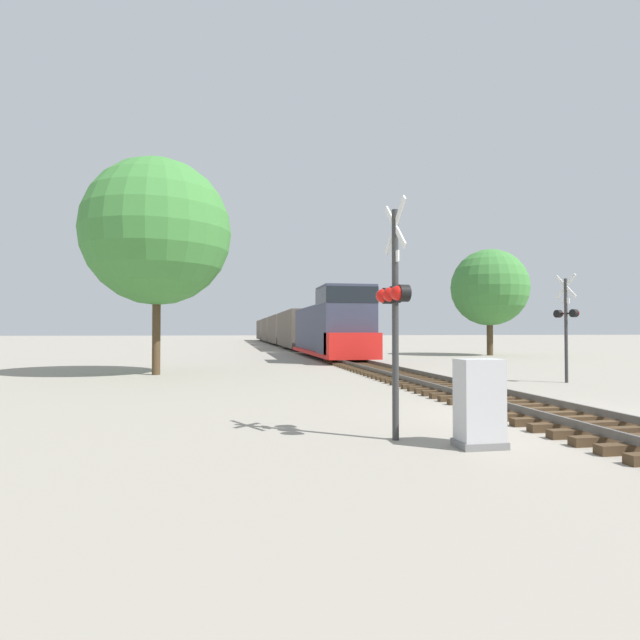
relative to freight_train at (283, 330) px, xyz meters
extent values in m
plane|color=gray|center=(0.00, -55.28, -2.07)|extent=(400.00, 400.00, 0.00)
cube|color=#42301E|center=(0.00, -57.98, -1.99)|extent=(2.60, 0.22, 0.16)
cube|color=#42301E|center=(0.00, -57.38, -1.99)|extent=(2.60, 0.22, 0.16)
cube|color=#42301E|center=(0.00, -56.78, -1.99)|extent=(2.60, 0.22, 0.16)
cube|color=#42301E|center=(0.00, -56.18, -1.99)|extent=(2.60, 0.22, 0.16)
cube|color=#42301E|center=(0.00, -55.58, -1.99)|extent=(2.60, 0.22, 0.16)
cube|color=#42301E|center=(0.00, -54.98, -1.99)|extent=(2.60, 0.22, 0.16)
cube|color=#42301E|center=(0.00, -54.38, -1.99)|extent=(2.60, 0.22, 0.16)
cube|color=#42301E|center=(0.00, -53.78, -1.99)|extent=(2.60, 0.22, 0.16)
cube|color=#42301E|center=(0.00, -53.18, -1.99)|extent=(2.60, 0.22, 0.16)
cube|color=#42301E|center=(0.00, -52.58, -1.99)|extent=(2.60, 0.22, 0.16)
cube|color=#42301E|center=(0.00, -51.98, -1.99)|extent=(2.60, 0.22, 0.16)
cube|color=#42301E|center=(0.00, -51.38, -1.99)|extent=(2.60, 0.22, 0.16)
cube|color=#42301E|center=(0.00, -50.78, -1.99)|extent=(2.60, 0.22, 0.16)
cube|color=#42301E|center=(0.00, -50.18, -1.99)|extent=(2.60, 0.22, 0.16)
cube|color=#42301E|center=(0.00, -49.58, -1.99)|extent=(2.60, 0.22, 0.16)
cube|color=#42301E|center=(0.00, -48.98, -1.99)|extent=(2.60, 0.22, 0.16)
cube|color=#42301E|center=(0.00, -48.38, -1.99)|extent=(2.60, 0.22, 0.16)
cube|color=#42301E|center=(0.00, -47.78, -1.99)|extent=(2.60, 0.22, 0.16)
cube|color=#42301E|center=(0.00, -47.18, -1.99)|extent=(2.60, 0.22, 0.16)
cube|color=#42301E|center=(0.00, -46.58, -1.99)|extent=(2.60, 0.22, 0.16)
cube|color=#42301E|center=(0.00, -45.98, -1.99)|extent=(2.60, 0.22, 0.16)
cube|color=#42301E|center=(0.00, -45.38, -1.99)|extent=(2.60, 0.22, 0.16)
cube|color=#42301E|center=(0.00, -44.78, -1.99)|extent=(2.60, 0.22, 0.16)
cube|color=#42301E|center=(0.00, -44.18, -1.99)|extent=(2.60, 0.22, 0.16)
cube|color=#42301E|center=(0.00, -43.58, -1.99)|extent=(2.60, 0.22, 0.16)
cube|color=#42301E|center=(0.00, -42.98, -1.99)|extent=(2.60, 0.22, 0.16)
cube|color=#42301E|center=(0.00, -42.38, -1.99)|extent=(2.60, 0.22, 0.16)
cube|color=#42301E|center=(0.00, -41.78, -1.99)|extent=(2.60, 0.22, 0.16)
cube|color=#42301E|center=(0.00, -41.18, -1.99)|extent=(2.60, 0.22, 0.16)
cube|color=#42301E|center=(0.00, -40.58, -1.99)|extent=(2.60, 0.22, 0.16)
cube|color=#42301E|center=(0.00, -39.98, -1.99)|extent=(2.60, 0.22, 0.16)
cube|color=#42301E|center=(0.00, -39.38, -1.99)|extent=(2.60, 0.22, 0.16)
cube|color=#42301E|center=(0.00, -38.78, -1.99)|extent=(2.60, 0.22, 0.16)
cube|color=#42301E|center=(0.00, -38.18, -1.99)|extent=(2.60, 0.22, 0.16)
cube|color=#42301E|center=(0.00, -37.58, -1.99)|extent=(2.60, 0.22, 0.16)
cube|color=#42301E|center=(0.00, -36.98, -1.99)|extent=(2.60, 0.22, 0.16)
cube|color=#42301E|center=(0.00, -36.38, -1.99)|extent=(2.60, 0.22, 0.16)
cube|color=#42301E|center=(0.00, -35.78, -1.99)|extent=(2.60, 0.22, 0.16)
cube|color=#56514C|center=(-0.72, -55.28, -1.83)|extent=(0.07, 160.00, 0.15)
cube|color=#56514C|center=(0.72, -55.28, -1.83)|extent=(0.07, 160.00, 0.15)
cube|color=#33384C|center=(0.00, -27.90, -0.06)|extent=(2.63, 11.29, 3.41)
cube|color=#33384C|center=(0.00, -35.81, 0.42)|extent=(3.10, 3.55, 4.37)
cube|color=black|center=(0.00, -35.81, 1.98)|extent=(3.13, 3.59, 0.96)
cube|color=red|center=(0.00, -37.59, -1.00)|extent=(3.10, 1.61, 1.53)
cube|color=red|center=(0.00, -30.33, -1.64)|extent=(3.16, 15.81, 0.24)
cube|color=black|center=(0.00, -35.57, -1.57)|extent=(1.58, 2.20, 1.00)
cube|color=black|center=(0.00, -25.08, -1.57)|extent=(1.58, 2.20, 1.00)
cube|color=brown|center=(0.00, -13.86, 0.07)|extent=(2.94, 14.00, 3.66)
cube|color=black|center=(0.00, -18.41, -1.62)|extent=(1.58, 2.20, 0.90)
cube|color=black|center=(0.00, -9.31, -1.62)|extent=(1.58, 2.20, 0.90)
cube|color=brown|center=(0.00, 1.53, 0.07)|extent=(2.94, 14.00, 3.66)
cube|color=black|center=(0.00, -3.02, -1.62)|extent=(1.58, 2.20, 0.90)
cube|color=black|center=(0.00, 6.08, -1.62)|extent=(1.58, 2.20, 0.90)
cube|color=brown|center=(0.00, 16.92, 0.07)|extent=(2.94, 14.00, 3.66)
cube|color=black|center=(0.00, 12.37, -1.62)|extent=(1.58, 2.20, 0.90)
cube|color=black|center=(0.00, 21.47, -1.62)|extent=(1.58, 2.20, 0.90)
cube|color=brown|center=(0.00, 32.31, 0.07)|extent=(2.94, 14.00, 3.66)
cube|color=black|center=(0.00, 27.76, -1.62)|extent=(1.58, 2.20, 0.90)
cube|color=black|center=(0.00, 36.86, -1.62)|extent=(1.58, 2.20, 0.90)
cylinder|color=#333333|center=(-4.05, -56.97, 0.00)|extent=(0.12, 0.12, 4.13)
cube|color=white|center=(-4.05, -56.97, 1.76)|extent=(0.10, 0.93, 0.93)
cube|color=white|center=(-4.05, -56.97, 1.76)|extent=(0.10, 0.93, 0.93)
cube|color=black|center=(-4.05, -56.97, 0.53)|extent=(0.12, 0.86, 0.06)
cylinder|color=black|center=(-4.07, -56.62, 0.53)|extent=(0.20, 0.31, 0.30)
sphere|color=red|center=(-4.17, -56.62, 0.53)|extent=(0.26, 0.26, 0.26)
cylinder|color=black|center=(-4.05, -56.97, 0.53)|extent=(0.20, 0.31, 0.30)
sphere|color=red|center=(-4.15, -56.97, 0.53)|extent=(0.26, 0.26, 0.26)
cylinder|color=black|center=(-4.03, -57.31, 0.53)|extent=(0.20, 0.31, 0.30)
sphere|color=red|center=(-4.12, -57.32, 0.53)|extent=(0.26, 0.26, 0.26)
cube|color=white|center=(-4.05, -56.97, 1.21)|extent=(0.05, 0.32, 0.20)
cylinder|color=#333333|center=(5.49, -48.72, -0.11)|extent=(0.12, 0.12, 3.92)
cube|color=white|center=(5.49, -48.72, 1.55)|extent=(0.24, 0.91, 0.93)
cube|color=white|center=(5.49, -48.72, 1.55)|extent=(0.24, 0.91, 0.93)
cube|color=black|center=(5.49, -48.72, 0.53)|extent=(0.26, 0.85, 0.06)
cylinder|color=black|center=(5.57, -49.06, 0.53)|extent=(0.24, 0.33, 0.30)
sphere|color=red|center=(5.67, -49.04, 0.53)|extent=(0.26, 0.26, 0.26)
cylinder|color=black|center=(5.41, -48.38, 0.53)|extent=(0.24, 0.33, 0.30)
sphere|color=red|center=(5.51, -48.36, 0.53)|extent=(0.26, 0.26, 0.26)
cube|color=white|center=(5.49, -48.72, 1.00)|extent=(0.10, 0.32, 0.20)
cube|color=slate|center=(-2.86, -57.76, -2.01)|extent=(0.79, 0.56, 0.12)
cube|color=#BCBCBF|center=(-2.86, -57.76, -1.27)|extent=(0.72, 0.51, 1.36)
cylinder|color=#473521|center=(-10.18, -42.47, 0.13)|extent=(0.36, 0.36, 4.39)
sphere|color=#3D7F38|center=(-10.18, -42.47, 4.28)|extent=(6.51, 6.51, 6.51)
cylinder|color=#473521|center=(13.33, -29.05, -0.28)|extent=(0.49, 0.49, 3.57)
sphere|color=#3D7F38|center=(13.33, -29.05, 3.32)|extent=(6.06, 6.06, 6.06)
camera|label=1|loc=(-6.98, -65.52, -0.12)|focal=28.00mm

